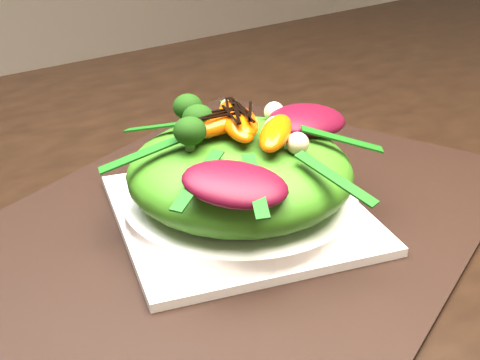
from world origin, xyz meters
TOP-DOWN VIEW (x-y plane):
  - dining_table at (0.00, 0.00)m, footprint 1.60×0.90m
  - placemat at (-0.30, -0.14)m, footprint 0.65×0.57m
  - plate_base at (-0.30, -0.14)m, footprint 0.28×0.28m
  - salad_bowl at (-0.30, -0.14)m, footprint 0.22×0.22m
  - lettuce_mound at (-0.30, -0.14)m, footprint 0.27×0.27m
  - radicchio_leaf at (-0.22, -0.14)m, footprint 0.09×0.06m
  - orange_segment at (-0.31, -0.12)m, footprint 0.07×0.05m
  - broccoli_floret at (-0.37, -0.10)m, footprint 0.05×0.05m
  - macadamia_nut at (-0.28, -0.19)m, footprint 0.02×0.02m
  - balsamic_drizzle at (-0.31, -0.12)m, footprint 0.04×0.02m

SIDE VIEW (x-z plane):
  - dining_table at x=0.00m, z-range 0.35..1.10m
  - placemat at x=-0.30m, z-range 0.75..0.75m
  - plate_base at x=-0.30m, z-range 0.75..0.76m
  - salad_bowl at x=-0.30m, z-range 0.76..0.78m
  - lettuce_mound at x=-0.30m, z-range 0.77..0.84m
  - radicchio_leaf at x=-0.22m, z-range 0.83..0.85m
  - macadamia_nut at x=-0.28m, z-range 0.83..0.85m
  - broccoli_floret at x=-0.37m, z-range 0.83..0.87m
  - orange_segment at x=-0.31m, z-range 0.84..0.86m
  - balsamic_drizzle at x=-0.31m, z-range 0.86..0.86m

